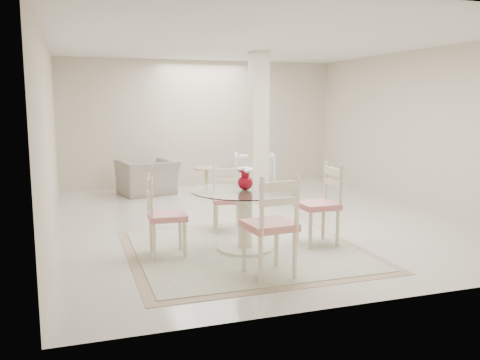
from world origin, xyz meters
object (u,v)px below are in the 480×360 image
object	(u,v)px
dining_table	(245,220)
dining_chair_west	(161,210)
column	(258,128)
side_table	(207,182)
red_vase	(245,179)
dining_chair_south	(273,218)
dining_chair_east	(323,198)
recliner_taupe	(148,177)
dining_chair_north	(227,194)
armchair_white	(254,171)

from	to	relation	value
dining_table	dining_chair_west	size ratio (longest dim) A/B	1.22
column	side_table	bearing A→B (deg)	122.89
red_vase	side_table	bearing A→B (deg)	82.11
dining_chair_south	column	bearing A→B (deg)	-114.40
dining_chair_east	dining_chair_south	distance (m)	1.45
recliner_taupe	dining_chair_west	bearing A→B (deg)	70.08
dining_chair_east	dining_chair_south	xyz separation A→B (m)	(-1.08, -0.96, 0.03)
dining_chair_north	armchair_white	size ratio (longest dim) A/B	1.19
dining_chair_south	armchair_white	xyz separation A→B (m)	(1.70, 5.20, -0.25)
armchair_white	dining_chair_east	bearing A→B (deg)	99.44
dining_table	side_table	xyz separation A→B (m)	(0.55, 3.95, -0.14)
red_vase	dining_chair_north	bearing A→B (deg)	85.79
dining_chair_east	dining_chair_west	xyz separation A→B (m)	(-2.04, 0.13, -0.04)
armchair_white	side_table	world-z (taller)	armchair_white
dining_table	recliner_taupe	size ratio (longest dim) A/B	1.25
column	dining_chair_north	size ratio (longest dim) A/B	2.67
dining_chair_south	side_table	distance (m)	5.02
column	dining_chair_south	distance (m)	4.17
red_vase	recliner_taupe	size ratio (longest dim) A/B	0.27
dining_table	dining_chair_east	bearing A→B (deg)	-3.51
dining_chair_east	dining_chair_north	distance (m)	1.43
dining_table	dining_chair_north	distance (m)	1.03
dining_chair_east	dining_chair_north	size ratio (longest dim) A/B	1.14
red_vase	dining_chair_east	xyz separation A→B (m)	(1.02, -0.06, -0.29)
dining_chair_west	dining_chair_south	world-z (taller)	dining_chair_south
dining_chair_west	side_table	distance (m)	4.19
side_table	dining_chair_north	bearing A→B (deg)	-99.14
red_vase	dining_chair_south	xyz separation A→B (m)	(-0.06, -1.03, -0.26)
recliner_taupe	armchair_white	bearing A→B (deg)	163.93
recliner_taupe	red_vase	bearing A→B (deg)	83.82
dining_chair_east	recliner_taupe	world-z (taller)	dining_chair_east
red_vase	dining_chair_south	bearing A→B (deg)	-93.13
dining_chair_east	dining_chair_west	world-z (taller)	dining_chair_east
dining_chair_west	recliner_taupe	world-z (taller)	dining_chair_west
dining_chair_west	dining_table	bearing A→B (deg)	-90.52
recliner_taupe	dining_table	bearing A→B (deg)	83.81
side_table	column	bearing A→B (deg)	-57.11
dining_chair_south	side_table	world-z (taller)	dining_chair_south
armchair_white	dining_chair_south	bearing A→B (deg)	89.69
red_vase	dining_chair_east	bearing A→B (deg)	-3.50
dining_chair_north	dining_chair_west	world-z (taller)	dining_chair_west
recliner_taupe	armchair_white	world-z (taller)	armchair_white
dining_chair_west	dining_chair_south	distance (m)	1.46
dining_table	dining_chair_north	bearing A→B (deg)	85.73
dining_chair_south	armchair_white	world-z (taller)	dining_chair_south
column	dining_chair_east	distance (m)	3.03
column	red_vase	size ratio (longest dim) A/B	9.59
dining_chair_south	side_table	bearing A→B (deg)	-102.88
dining_chair_east	dining_chair_north	bearing A→B (deg)	-139.12
recliner_taupe	dining_chair_south	bearing A→B (deg)	81.73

